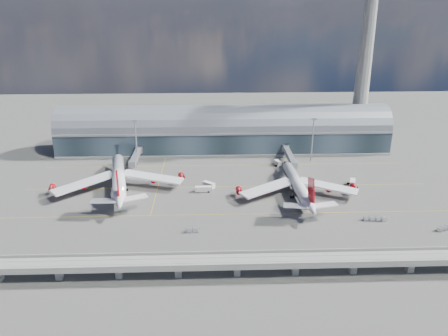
{
  "coord_description": "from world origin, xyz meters",
  "views": [
    {
      "loc": [
        -8.91,
        -180.45,
        88.83
      ],
      "look_at": [
        -2.15,
        10.0,
        14.0
      ],
      "focal_mm": 35.0,
      "sensor_mm": 36.0,
      "label": 1
    }
  ],
  "objects_px": {
    "control_tower": "(365,63)",
    "cargo_train_1": "(375,219)",
    "airliner_right": "(298,186)",
    "service_truck_0": "(116,193)",
    "cargo_train_2": "(444,228)",
    "airliner_left": "(119,179)",
    "service_truck_3": "(353,183)",
    "floodlight_mast_left": "(136,141)",
    "service_truck_4": "(278,163)",
    "cargo_train_0": "(193,230)",
    "service_truck_1": "(117,195)",
    "service_truck_2": "(203,189)",
    "floodlight_mast_right": "(313,139)",
    "service_truck_5": "(209,185)"
  },
  "relations": [
    {
      "from": "service_truck_0",
      "to": "cargo_train_2",
      "type": "height_order",
      "value": "service_truck_0"
    },
    {
      "from": "cargo_train_1",
      "to": "cargo_train_2",
      "type": "relative_size",
      "value": 1.39
    },
    {
      "from": "service_truck_0",
      "to": "service_truck_3",
      "type": "distance_m",
      "value": 117.06
    },
    {
      "from": "control_tower",
      "to": "cargo_train_1",
      "type": "bearing_deg",
      "value": -103.3
    },
    {
      "from": "floodlight_mast_left",
      "to": "cargo_train_2",
      "type": "bearing_deg",
      "value": -31.04
    },
    {
      "from": "airliner_left",
      "to": "cargo_train_2",
      "type": "height_order",
      "value": "airliner_left"
    },
    {
      "from": "service_truck_0",
      "to": "cargo_train_2",
      "type": "bearing_deg",
      "value": -39.06
    },
    {
      "from": "floodlight_mast_right",
      "to": "cargo_train_1",
      "type": "distance_m",
      "value": 75.08
    },
    {
      "from": "service_truck_2",
      "to": "service_truck_4",
      "type": "xyz_separation_m",
      "value": [
        41.79,
        34.48,
        0.0
      ]
    },
    {
      "from": "airliner_right",
      "to": "service_truck_5",
      "type": "bearing_deg",
      "value": 163.72
    },
    {
      "from": "floodlight_mast_right",
      "to": "service_truck_1",
      "type": "xyz_separation_m",
      "value": [
        -103.01,
        -46.66,
        -12.1
      ]
    },
    {
      "from": "cargo_train_1",
      "to": "airliner_right",
      "type": "bearing_deg",
      "value": 39.12
    },
    {
      "from": "control_tower",
      "to": "airliner_left",
      "type": "height_order",
      "value": "control_tower"
    },
    {
      "from": "airliner_left",
      "to": "airliner_right",
      "type": "relative_size",
      "value": 1.11
    },
    {
      "from": "service_truck_5",
      "to": "cargo_train_0",
      "type": "height_order",
      "value": "service_truck_5"
    },
    {
      "from": "cargo_train_1",
      "to": "cargo_train_0",
      "type": "bearing_deg",
      "value": 86.96
    },
    {
      "from": "airliner_left",
      "to": "service_truck_1",
      "type": "relative_size",
      "value": 12.56
    },
    {
      "from": "floodlight_mast_right",
      "to": "service_truck_5",
      "type": "height_order",
      "value": "floodlight_mast_right"
    },
    {
      "from": "airliner_left",
      "to": "control_tower",
      "type": "bearing_deg",
      "value": 13.76
    },
    {
      "from": "control_tower",
      "to": "cargo_train_0",
      "type": "height_order",
      "value": "control_tower"
    },
    {
      "from": "airliner_right",
      "to": "floodlight_mast_right",
      "type": "bearing_deg",
      "value": 68.26
    },
    {
      "from": "airliner_right",
      "to": "cargo_train_2",
      "type": "relative_size",
      "value": 8.66
    },
    {
      "from": "airliner_left",
      "to": "service_truck_1",
      "type": "height_order",
      "value": "airliner_left"
    },
    {
      "from": "floodlight_mast_right",
      "to": "cargo_train_0",
      "type": "distance_m",
      "value": 104.61
    },
    {
      "from": "service_truck_0",
      "to": "service_truck_2",
      "type": "relative_size",
      "value": 1.01
    },
    {
      "from": "floodlight_mast_left",
      "to": "cargo_train_1",
      "type": "xyz_separation_m",
      "value": [
        111.09,
        -73.15,
        -12.78
      ]
    },
    {
      "from": "floodlight_mast_left",
      "to": "cargo_train_2",
      "type": "distance_m",
      "value": 159.89
    },
    {
      "from": "service_truck_0",
      "to": "cargo_train_2",
      "type": "xyz_separation_m",
      "value": [
        140.48,
        -37.62,
        -0.81
      ]
    },
    {
      "from": "cargo_train_0",
      "to": "service_truck_0",
      "type": "bearing_deg",
      "value": 49.74
    },
    {
      "from": "control_tower",
      "to": "service_truck_4",
      "type": "xyz_separation_m",
      "value": [
        -55.35,
        -34.43,
        -50.15
      ]
    },
    {
      "from": "service_truck_3",
      "to": "cargo_train_1",
      "type": "height_order",
      "value": "service_truck_3"
    },
    {
      "from": "cargo_train_0",
      "to": "floodlight_mast_left",
      "type": "bearing_deg",
      "value": 25.9
    },
    {
      "from": "service_truck_2",
      "to": "cargo_train_1",
      "type": "height_order",
      "value": "service_truck_2"
    },
    {
      "from": "service_truck_0",
      "to": "service_truck_1",
      "type": "bearing_deg",
      "value": -90.86
    },
    {
      "from": "floodlight_mast_right",
      "to": "airliner_right",
      "type": "relative_size",
      "value": 0.42
    },
    {
      "from": "control_tower",
      "to": "airliner_right",
      "type": "height_order",
      "value": "control_tower"
    },
    {
      "from": "service_truck_4",
      "to": "cargo_train_1",
      "type": "distance_m",
      "value": 73.76
    },
    {
      "from": "service_truck_5",
      "to": "cargo_train_0",
      "type": "relative_size",
      "value": 1.21
    },
    {
      "from": "cargo_train_0",
      "to": "service_truck_3",
      "type": "bearing_deg",
      "value": -58.22
    },
    {
      "from": "control_tower",
      "to": "cargo_train_1",
      "type": "height_order",
      "value": "control_tower"
    },
    {
      "from": "service_truck_2",
      "to": "airliner_right",
      "type": "bearing_deg",
      "value": -99.08
    },
    {
      "from": "service_truck_2",
      "to": "cargo_train_2",
      "type": "height_order",
      "value": "service_truck_2"
    },
    {
      "from": "service_truck_2",
      "to": "service_truck_3",
      "type": "height_order",
      "value": "service_truck_3"
    },
    {
      "from": "service_truck_2",
      "to": "service_truck_5",
      "type": "height_order",
      "value": "service_truck_5"
    },
    {
      "from": "floodlight_mast_left",
      "to": "floodlight_mast_right",
      "type": "xyz_separation_m",
      "value": [
        100.0,
        0.0,
        0.0
      ]
    },
    {
      "from": "service_truck_2",
      "to": "service_truck_3",
      "type": "distance_m",
      "value": 75.13
    },
    {
      "from": "control_tower",
      "to": "airliner_right",
      "type": "distance_m",
      "value": 102.6
    },
    {
      "from": "control_tower",
      "to": "airliner_right",
      "type": "bearing_deg",
      "value": -124.72
    },
    {
      "from": "floodlight_mast_right",
      "to": "service_truck_3",
      "type": "xyz_separation_m",
      "value": [
        12.87,
        -36.62,
        -11.98
      ]
    },
    {
      "from": "control_tower",
      "to": "cargo_train_1",
      "type": "xyz_separation_m",
      "value": [
        -23.91,
        -101.15,
        -50.79
      ]
    }
  ]
}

